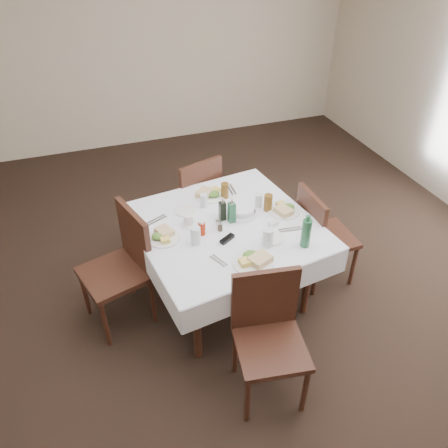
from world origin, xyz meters
The scene contains 33 objects.
ground_plane centered at (0.00, 0.00, 0.00)m, with size 7.00×7.00×0.00m, color black.
room_shell centered at (0.00, 0.00, 1.71)m, with size 6.04×7.04×2.80m.
dining_table centered at (0.10, 0.17, 0.68)m, with size 1.53×1.53×0.76m.
chair_north centered at (0.08, 0.99, 0.54)m, with size 0.56×0.56×0.94m.
chair_south centered at (0.07, -0.73, 0.54)m, with size 0.51×0.51×0.95m.
chair_east centered at (0.92, 0.10, 0.53)m, with size 0.44×0.44×0.93m.
chair_west centered at (-0.72, 0.23, 0.57)m, with size 0.59×0.59×0.99m.
meal_north centered at (0.10, 0.61, 0.79)m, with size 0.27×0.27×0.06m.
meal_south centered at (0.13, -0.33, 0.79)m, with size 0.29×0.29×0.06m.
meal_east centered at (0.61, 0.17, 0.78)m, with size 0.26×0.26×0.06m.
meal_west centered at (-0.41, 0.16, 0.78)m, with size 0.25×0.25×0.06m.
side_plate_a centered at (-0.15, 0.45, 0.77)m, with size 0.18×0.18×0.01m.
side_plate_b centered at (0.37, -0.12, 0.77)m, with size 0.18×0.18×0.01m.
water_n centered at (0.01, 0.47, 0.82)m, with size 0.06×0.06×0.12m.
water_s centered at (0.30, -0.18, 0.84)m, with size 0.08×0.08×0.15m.
water_e centered at (0.44, 0.32, 0.82)m, with size 0.06×0.06×0.11m.
water_w centered at (-0.19, 0.02, 0.83)m, with size 0.08×0.08×0.14m.
iced_tea_a centered at (0.22, 0.55, 0.83)m, with size 0.07×0.07×0.14m.
iced_tea_b centered at (0.49, 0.25, 0.83)m, with size 0.07×0.07×0.14m.
bread_basket centered at (0.26, 0.25, 0.80)m, with size 0.23×0.23×0.08m.
oil_cruet_dark centered at (0.09, 0.25, 0.85)m, with size 0.05×0.05×0.20m.
oil_cruet_green centered at (0.15, 0.19, 0.86)m, with size 0.05×0.05×0.22m.
ketchup_bottle centered at (-0.12, 0.11, 0.82)m, with size 0.05×0.05×0.12m.
salt_shaker centered at (0.02, 0.13, 0.80)m, with size 0.04×0.04×0.08m.
pepper_shaker centered at (0.03, 0.11, 0.80)m, with size 0.04×0.04×0.08m.
coffee_mug centered at (-0.18, 0.27, 0.80)m, with size 0.12×0.12×0.09m.
sunglasses centered at (0.04, -0.03, 0.78)m, with size 0.13×0.10×0.03m.
green_bottle centered at (0.56, -0.27, 0.88)m, with size 0.07×0.07×0.27m.
sugar_caddy centered at (0.44, 0.03, 0.78)m, with size 0.09×0.07×0.04m.
cutlery_n centered at (0.32, 0.64, 0.77)m, with size 0.05×0.19×0.01m.
cutlery_s centered at (-0.10, -0.23, 0.77)m, with size 0.10×0.16×0.01m.
cutlery_e centered at (0.54, -0.07, 0.77)m, with size 0.19×0.07×0.01m.
cutlery_w centered at (-0.41, 0.40, 0.77)m, with size 0.19×0.12×0.01m.
Camera 1 is at (-0.84, -2.44, 2.79)m, focal length 35.00 mm.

